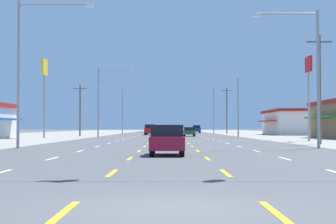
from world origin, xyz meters
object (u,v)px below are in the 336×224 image
suv_far_right_farthest (196,129)px  streetlight_right_row_0 (310,67)px  streetlight_left_row_0 (26,61)px  pole_sign_left_row_2 (44,77)px  streetlight_left_row_2 (123,107)px  suv_center_turn_far (167,129)px  pole_sign_right_row_1 (308,77)px  suv_inner_left_midfar (150,129)px  hatchback_inner_left_farther (153,130)px  streetlight_left_row_1 (101,97)px  streetlight_right_row_2 (211,107)px  streetlight_right_row_1 (235,103)px  hatchback_center_turn_nearest (166,140)px  suv_inner_left_mid (149,130)px  sedan_inner_right_near (188,132)px

suv_far_right_farthest → streetlight_right_row_0: (2.54, -95.82, 4.48)m
streetlight_left_row_0 → streetlight_right_row_0: (19.24, -0.00, -0.40)m
pole_sign_left_row_2 → streetlight_left_row_2: pole_sign_left_row_2 is taller
suv_center_turn_far → pole_sign_right_row_1: (14.36, -55.98, 5.52)m
suv_inner_left_midfar → hatchback_inner_left_farther: (0.11, 13.81, -0.24)m
streetlight_right_row_0 → streetlight_left_row_2: size_ratio=0.92×
streetlight_left_row_1 → streetlight_right_row_2: 44.71m
streetlight_left_row_1 → streetlight_right_row_1: (19.35, -0.00, -0.90)m
pole_sign_right_row_1 → streetlight_left_row_0: bearing=-143.0°
pole_sign_right_row_1 → suv_center_turn_far: bearing=104.4°
hatchback_center_turn_nearest → streetlight_left_row_0: (-9.51, 8.74, 5.13)m
streetlight_left_row_2 → pole_sign_right_row_1: bearing=-68.9°
pole_sign_left_row_2 → streetlight_left_row_1: size_ratio=1.04×
suv_inner_left_midfar → streetlight_left_row_0: size_ratio=0.49×
pole_sign_left_row_2 → streetlight_left_row_2: size_ratio=1.02×
suv_inner_left_mid → hatchback_inner_left_farther: size_ratio=1.26×
hatchback_center_turn_nearest → streetlight_left_row_0: streetlight_left_row_0 is taller
suv_inner_left_midfar → pole_sign_right_row_1: pole_sign_right_row_1 is taller
suv_inner_left_mid → suv_far_right_farthest: bearing=72.4°
pole_sign_right_row_1 → streetlight_right_row_0: size_ratio=0.92×
suv_center_turn_far → streetlight_left_row_0: streetlight_left_row_0 is taller
streetlight_left_row_2 → hatchback_center_turn_nearest: bearing=-83.8°
suv_inner_left_midfar → hatchback_inner_left_farther: 13.81m
pole_sign_right_row_1 → streetlight_right_row_0: 18.69m
pole_sign_right_row_1 → streetlight_right_row_0: bearing=-104.7°
hatchback_inner_left_farther → pole_sign_left_row_2: pole_sign_left_row_2 is taller
pole_sign_right_row_1 → streetlight_right_row_2: streetlight_right_row_2 is taller
sedan_inner_right_near → pole_sign_left_row_2: 25.39m
suv_inner_left_midfar → hatchback_center_turn_nearest: bearing=-87.6°
streetlight_left_row_0 → streetlight_right_row_0: size_ratio=1.07×
hatchback_center_turn_nearest → streetlight_right_row_2: (9.89, 89.30, 5.09)m
pole_sign_right_row_1 → streetlight_left_row_1: bearing=137.2°
pole_sign_right_row_1 → suv_inner_left_midfar: bearing=107.9°
hatchback_center_turn_nearest → suv_center_turn_far: bearing=89.9°
hatchback_inner_left_farther → streetlight_left_row_0: streetlight_left_row_0 is taller
suv_inner_left_mid → suv_center_turn_far: 11.97m
hatchback_inner_left_farther → suv_far_right_farthest: size_ratio=0.80×
streetlight_left_row_0 → streetlight_left_row_1: 40.28m
suv_far_right_farthest → pole_sign_right_row_1: pole_sign_right_row_1 is taller
streetlight_right_row_1 → hatchback_inner_left_farther: bearing=105.7°
suv_inner_left_mid → suv_far_right_farthest: (10.53, 33.25, 0.00)m
streetlight_right_row_1 → pole_sign_right_row_1: bearing=-78.3°
sedan_inner_right_near → suv_inner_left_midfar: 26.96m
pole_sign_right_row_1 → streetlight_left_row_1: streetlight_left_row_1 is taller
sedan_inner_right_near → suv_center_turn_far: size_ratio=0.92×
suv_center_turn_far → hatchback_inner_left_farther: suv_center_turn_far is taller
hatchback_inner_left_farther → streetlight_right_row_0: size_ratio=0.42×
suv_far_right_farthest → suv_center_turn_far: bearing=-108.0°
hatchback_inner_left_farther → pole_sign_left_row_2: bearing=-103.3°
pole_sign_left_row_2 → streetlight_left_row_2: bearing=82.3°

